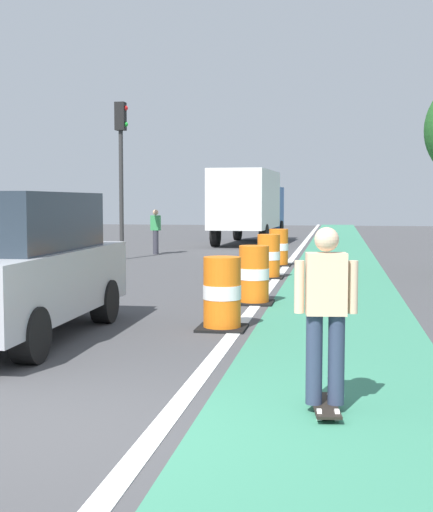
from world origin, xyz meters
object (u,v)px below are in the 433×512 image
at_px(skateboarder_on_lane, 326,313).
at_px(traffic_light_corner, 121,152).
at_px(parked_suv_nearest, 15,265).
at_px(pedestrian_waiting, 78,243).
at_px(traffic_barrel_back, 269,257).
at_px(pedestrian_crossing, 156,230).
at_px(traffic_barrel_front, 222,294).
at_px(delivery_truck_down_block, 249,202).
at_px(traffic_barrel_far, 279,248).
at_px(traffic_barrel_mid, 254,275).

bearing_deg(skateboarder_on_lane, traffic_light_corner, 113.30).
distance_m(parked_suv_nearest, pedestrian_waiting, 8.12).
bearing_deg(traffic_light_corner, pedestrian_waiting, -84.85).
relative_size(traffic_barrel_back, pedestrian_crossing, 0.68).
xyz_separation_m(traffic_barrel_front, delivery_truck_down_block, (-2.23, 21.10, 1.31)).
distance_m(traffic_barrel_far, pedestrian_crossing, 6.09).
distance_m(traffic_barrel_back, traffic_light_corner, 7.73).
xyz_separation_m(delivery_truck_down_block, traffic_light_corner, (-3.04, -9.14, 1.65)).
distance_m(skateboarder_on_lane, traffic_barrel_back, 11.25).
bearing_deg(skateboarder_on_lane, traffic_barrel_mid, 102.06).
bearing_deg(traffic_light_corner, pedestrian_crossing, 77.90).
height_order(skateboarder_on_lane, traffic_barrel_far, skateboarder_on_lane).
relative_size(traffic_light_corner, pedestrian_waiting, 3.17).
distance_m(traffic_barrel_front, traffic_light_corner, 13.40).
relative_size(traffic_barrel_front, traffic_barrel_far, 1.00).
distance_m(parked_suv_nearest, delivery_truck_down_block, 22.30).
relative_size(skateboarder_on_lane, traffic_barrel_far, 1.55).
bearing_deg(traffic_light_corner, delivery_truck_down_block, 71.59).
relative_size(traffic_barrel_front, traffic_light_corner, 0.21).
bearing_deg(parked_suv_nearest, traffic_light_corner, 100.97).
bearing_deg(traffic_barrel_far, traffic_barrel_front, -89.91).
relative_size(delivery_truck_down_block, pedestrian_crossing, 4.78).
bearing_deg(delivery_truck_down_block, pedestrian_waiting, -100.08).
xyz_separation_m(traffic_light_corner, pedestrian_waiting, (0.48, -5.29, -2.64)).
height_order(skateboarder_on_lane, traffic_barrel_mid, skateboarder_on_lane).
xyz_separation_m(parked_suv_nearest, pedestrian_waiting, (-2.07, 7.85, -0.17)).
distance_m(traffic_barrel_front, traffic_barrel_mid, 2.72).
bearing_deg(traffic_barrel_back, traffic_barrel_mid, -88.05).
height_order(skateboarder_on_lane, traffic_barrel_front, skateboarder_on_lane).
xyz_separation_m(skateboarder_on_lane, traffic_barrel_front, (-1.59, 3.97, -0.38)).
relative_size(traffic_barrel_mid, pedestrian_waiting, 0.68).
height_order(traffic_barrel_front, pedestrian_waiting, pedestrian_waiting).
distance_m(skateboarder_on_lane, parked_suv_nearest, 5.14).
distance_m(parked_suv_nearest, pedestrian_crossing, 15.67).
bearing_deg(traffic_barrel_front, skateboarder_on_lane, -68.15).
distance_m(traffic_barrel_mid, delivery_truck_down_block, 18.58).
bearing_deg(traffic_barrel_back, skateboarder_on_lane, -81.92).
xyz_separation_m(skateboarder_on_lane, pedestrian_waiting, (-6.38, 10.64, -0.05)).
distance_m(delivery_truck_down_block, pedestrian_waiting, 14.69).
bearing_deg(traffic_barrel_back, parked_suv_nearest, -108.13).
relative_size(parked_suv_nearest, traffic_barrel_front, 4.24).
bearing_deg(parked_suv_nearest, skateboarder_on_lane, -32.88).
xyz_separation_m(traffic_barrel_front, traffic_light_corner, (-5.27, 11.96, 2.97)).
height_order(parked_suv_nearest, traffic_barrel_back, parked_suv_nearest).
height_order(traffic_barrel_mid, traffic_light_corner, traffic_light_corner).
bearing_deg(traffic_barrel_back, traffic_barrel_front, -90.09).
distance_m(traffic_barrel_front, pedestrian_crossing, 15.12).
height_order(traffic_barrel_front, traffic_barrel_back, same).
xyz_separation_m(traffic_barrel_mid, delivery_truck_down_block, (-2.39, 18.38, 1.31)).
bearing_deg(skateboarder_on_lane, pedestrian_crossing, 109.10).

